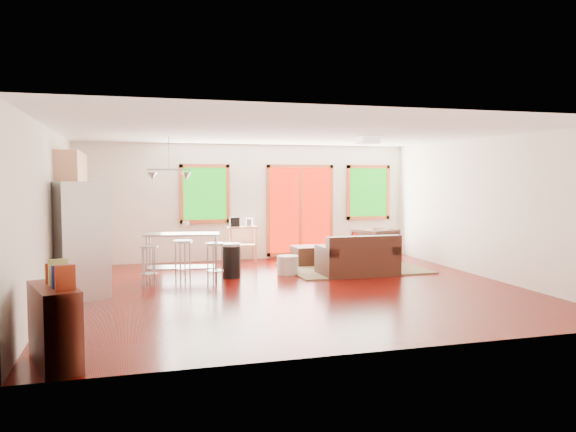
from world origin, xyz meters
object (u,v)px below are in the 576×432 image
object	(u,v)px
loveseat	(358,259)
kitchen_cart	(241,231)
rug	(353,268)
armchair	(375,243)
ottoman	(308,256)
coffee_table	(345,251)
refrigerator	(81,240)
island	(182,248)

from	to	relation	value
loveseat	kitchen_cart	xyz separation A→B (m)	(-1.81, 2.29, 0.37)
rug	kitchen_cart	xyz separation A→B (m)	(-2.00, 1.59, 0.66)
rug	loveseat	world-z (taller)	loveseat
armchair	rug	bearing A→B (deg)	22.66
rug	ottoman	size ratio (longest dim) A/B	4.48
loveseat	coffee_table	world-z (taller)	loveseat
rug	refrigerator	xyz separation A→B (m)	(-5.09, -1.37, 0.89)
coffee_table	refrigerator	world-z (taller)	refrigerator
rug	refrigerator	bearing A→B (deg)	-164.93
coffee_table	refrigerator	size ratio (longest dim) A/B	0.61
loveseat	kitchen_cart	distance (m)	2.94
loveseat	ottoman	size ratio (longest dim) A/B	2.42
kitchen_cart	refrigerator	bearing A→B (deg)	-136.30
coffee_table	ottoman	size ratio (longest dim) A/B	1.82
refrigerator	kitchen_cart	size ratio (longest dim) A/B	1.83
armchair	kitchen_cart	xyz separation A→B (m)	(-2.89, 0.70, 0.27)
coffee_table	island	world-z (taller)	island
armchair	island	size ratio (longest dim) A/B	0.58
armchair	island	distance (m)	4.49
ottoman	refrigerator	world-z (taller)	refrigerator
coffee_table	ottoman	world-z (taller)	ottoman
coffee_table	kitchen_cart	world-z (taller)	kitchen_cart
armchair	island	xyz separation A→B (m)	(-4.34, -1.14, 0.18)
armchair	island	bearing A→B (deg)	-7.44
island	armchair	bearing A→B (deg)	14.73
loveseat	coffee_table	size ratio (longest dim) A/B	1.33
armchair	ottoman	distance (m)	1.66
ottoman	loveseat	bearing A→B (deg)	-68.22
armchair	kitchen_cart	world-z (taller)	kitchen_cart
refrigerator	island	world-z (taller)	refrigerator
ottoman	island	bearing A→B (deg)	-160.66
rug	refrigerator	size ratio (longest dim) A/B	1.50
armchair	ottoman	bearing A→B (deg)	-15.49
kitchen_cart	rug	bearing A→B (deg)	-38.49
loveseat	kitchen_cart	size ratio (longest dim) A/B	1.48
armchair	refrigerator	xyz separation A→B (m)	(-5.99, -2.26, 0.50)
refrigerator	island	bearing A→B (deg)	13.16
rug	refrigerator	world-z (taller)	refrigerator
ottoman	kitchen_cart	distance (m)	1.61
loveseat	armchair	world-z (taller)	armchair
rug	coffee_table	xyz separation A→B (m)	(-0.12, 0.13, 0.33)
rug	kitchen_cart	world-z (taller)	kitchen_cart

